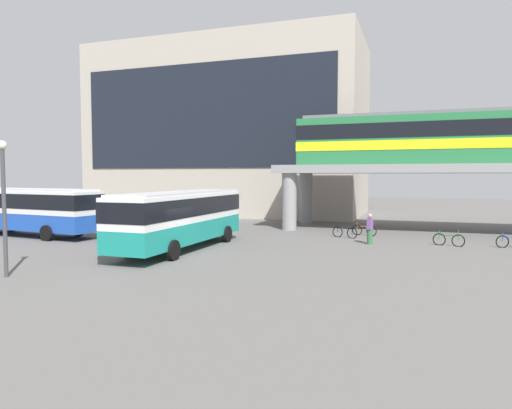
{
  "coord_description": "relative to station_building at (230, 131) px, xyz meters",
  "views": [
    {
      "loc": [
        11.62,
        -20.22,
        4.09
      ],
      "look_at": [
        1.68,
        8.44,
        2.2
      ],
      "focal_mm": 32.43,
      "sensor_mm": 36.0,
      "label": 1
    }
  ],
  "objects": [
    {
      "name": "bus_main",
      "position": [
        7.4,
        -25.12,
        -7.04
      ],
      "size": [
        2.84,
        11.06,
        3.22
      ],
      "color": "teal",
      "rests_on": "ground_plane"
    },
    {
      "name": "ground_plane",
      "position": [
        8.03,
        -17.57,
        -9.03
      ],
      "size": [
        120.0,
        120.0,
        0.0
      ],
      "primitive_type": "plane",
      "color": "#605E5B"
    },
    {
      "name": "pedestrian_at_kerb",
      "position": [
        6.94,
        -15.83,
        -8.29
      ],
      "size": [
        0.46,
        0.37,
        1.59
      ],
      "color": "#26262D",
      "rests_on": "ground_plane"
    },
    {
      "name": "bus_secondary",
      "position": [
        -5.1,
        -23.28,
        -7.04
      ],
      "size": [
        11.26,
        3.79,
        3.22
      ],
      "color": "#1E4CB2",
      "rests_on": "ground_plane"
    },
    {
      "name": "lamp_post",
      "position": [
        4.05,
        -33.65,
        -5.74
      ],
      "size": [
        0.36,
        0.36,
        5.49
      ],
      "color": "#3F3F44",
      "rests_on": "ground_plane"
    },
    {
      "name": "bicycle_black",
      "position": [
        15.27,
        -17.23,
        -8.67
      ],
      "size": [
        1.72,
        0.61,
        1.04
      ],
      "color": "black",
      "rests_on": "ground_plane"
    },
    {
      "name": "pedestrian_walking_across",
      "position": [
        17.09,
        -19.64,
        -8.16
      ],
      "size": [
        0.37,
        0.46,
        1.83
      ],
      "color": "#33663F",
      "rests_on": "ground_plane"
    },
    {
      "name": "bicycle_green",
      "position": [
        21.52,
        -18.83,
        -8.67
      ],
      "size": [
        1.75,
        0.5,
        1.04
      ],
      "color": "black",
      "rests_on": "ground_plane"
    },
    {
      "name": "bicycle_blue",
      "position": [
        24.87,
        -18.42,
        -8.67
      ],
      "size": [
        1.75,
        0.51,
        1.04
      ],
      "color": "black",
      "rests_on": "ground_plane"
    },
    {
      "name": "station_building",
      "position": [
        0.0,
        0.0,
        0.0
      ],
      "size": [
        28.89,
        13.62,
        18.05
      ],
      "color": "#B2A899",
      "rests_on": "ground_plane"
    },
    {
      "name": "train",
      "position": [
        22.42,
        -11.29,
        -2.17
      ],
      "size": [
        23.29,
        2.96,
        3.84
      ],
      "color": "#26723F",
      "rests_on": "elevated_platform"
    },
    {
      "name": "elevated_platform",
      "position": [
        23.65,
        -11.29,
        -4.79
      ],
      "size": [
        28.44,
        7.2,
        4.89
      ],
      "color": "gray",
      "rests_on": "ground_plane"
    },
    {
      "name": "bicycle_brown",
      "position": [
        16.36,
        -15.59,
        -8.67
      ],
      "size": [
        1.72,
        0.62,
        1.04
      ],
      "color": "black",
      "rests_on": "ground_plane"
    }
  ]
}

